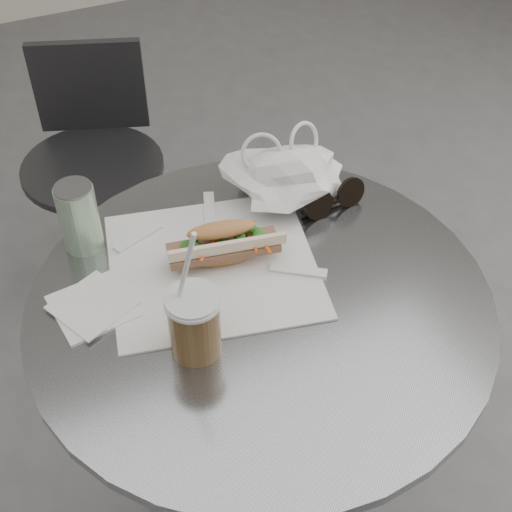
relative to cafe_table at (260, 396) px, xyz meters
name	(u,v)px	position (x,y,z in m)	size (l,w,h in m)	color
cafe_table	(260,396)	(0.00, 0.00, 0.00)	(0.76, 0.76, 0.74)	slate
chair_far	(101,195)	(-0.08, 0.90, -0.14)	(0.39, 0.42, 0.72)	#2B2B2E
sandwich_paper	(213,265)	(-0.04, 0.10, 0.28)	(0.34, 0.32, 0.00)	white
banh_mi	(223,244)	(-0.02, 0.10, 0.31)	(0.24, 0.13, 0.08)	tan
iced_coffee	(194,323)	(-0.13, -0.05, 0.33)	(0.08, 0.08, 0.24)	brown
sunglasses	(334,200)	(0.22, 0.15, 0.30)	(0.13, 0.04, 0.06)	black
plastic_bag	(287,177)	(0.15, 0.21, 0.33)	(0.21, 0.16, 0.10)	white
napkin_stack	(93,306)	(-0.25, 0.09, 0.28)	(0.15, 0.15, 0.01)	white
drink_can	(79,217)	(-0.23, 0.24, 0.34)	(0.07, 0.07, 0.13)	#518950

